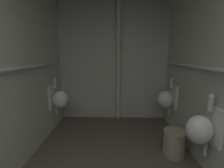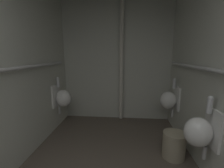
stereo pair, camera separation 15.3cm
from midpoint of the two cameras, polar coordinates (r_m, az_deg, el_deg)
wall_back at (r=3.38m, az=-0.75°, el=8.39°), size 2.49×0.06×2.61m
urinal_left_mid at (r=3.12m, az=-20.57°, el=-5.23°), size 0.32×0.30×0.76m
urinal_right_mid at (r=2.05m, az=28.78°, el=-14.56°), size 0.32×0.30×0.76m
urinal_right_far at (r=3.09m, az=18.60°, el=-5.27°), size 0.32×0.30×0.76m
supply_pipe_left at (r=2.00m, az=-37.14°, el=4.10°), size 0.06×2.90×0.06m
supply_pipe_right at (r=1.91m, az=33.23°, el=4.31°), size 0.06×2.89×0.06m
standpipe_back_wall at (r=3.27m, az=1.13°, el=8.30°), size 0.08×0.08×2.56m
waste_bin at (r=2.52m, az=20.67°, el=-20.08°), size 0.32×0.32×0.38m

